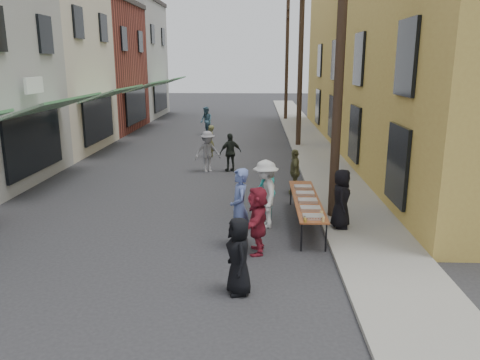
# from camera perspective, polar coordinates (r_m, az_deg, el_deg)

# --- Properties ---
(ground) EXTENTS (120.00, 120.00, 0.00)m
(ground) POSITION_cam_1_polar(r_m,az_deg,el_deg) (11.06, -9.24, -9.37)
(ground) COLOR #28282B
(ground) RESTS_ON ground
(sidewalk) EXTENTS (2.20, 60.00, 0.10)m
(sidewalk) POSITION_cam_1_polar(r_m,az_deg,el_deg) (25.46, 8.65, 4.19)
(sidewalk) COLOR gray
(sidewalk) RESTS_ON ground
(storefront_row) EXTENTS (8.00, 37.00, 9.00)m
(storefront_row) POSITION_cam_1_polar(r_m,az_deg,el_deg) (27.69, -24.40, 12.39)
(storefront_row) COLOR maroon
(storefront_row) RESTS_ON ground
(building_ochre) EXTENTS (10.00, 28.00, 10.00)m
(building_ochre) POSITION_cam_1_polar(r_m,az_deg,el_deg) (25.56, 23.51, 14.40)
(building_ochre) COLOR gold
(building_ochre) RESTS_ON ground
(utility_pole_near) EXTENTS (0.26, 0.26, 9.00)m
(utility_pole_near) POSITION_cam_1_polar(r_m,az_deg,el_deg) (13.11, 12.09, 14.38)
(utility_pole_near) COLOR #2D2116
(utility_pole_near) RESTS_ON ground
(utility_pole_mid) EXTENTS (0.26, 0.26, 9.00)m
(utility_pole_mid) POSITION_cam_1_polar(r_m,az_deg,el_deg) (25.02, 7.39, 14.30)
(utility_pole_mid) COLOR #2D2116
(utility_pole_mid) RESTS_ON ground
(utility_pole_far) EXTENTS (0.26, 0.26, 9.00)m
(utility_pole_far) POSITION_cam_1_polar(r_m,az_deg,el_deg) (36.99, 5.73, 14.25)
(utility_pole_far) COLOR #2D2116
(utility_pole_far) RESTS_ON ground
(serving_table) EXTENTS (0.70, 4.00, 0.75)m
(serving_table) POSITION_cam_1_polar(r_m,az_deg,el_deg) (12.95, 8.10, -2.45)
(serving_table) COLOR brown
(serving_table) RESTS_ON ground
(catering_tray_sausage) EXTENTS (0.50, 0.33, 0.08)m
(catering_tray_sausage) POSITION_cam_1_polar(r_m,az_deg,el_deg) (11.36, 8.93, -4.44)
(catering_tray_sausage) COLOR maroon
(catering_tray_sausage) RESTS_ON serving_table
(catering_tray_foil_b) EXTENTS (0.50, 0.33, 0.08)m
(catering_tray_foil_b) POSITION_cam_1_polar(r_m,az_deg,el_deg) (11.97, 8.58, -3.46)
(catering_tray_foil_b) COLOR #B2B2B7
(catering_tray_foil_b) RESTS_ON serving_table
(catering_tray_buns) EXTENTS (0.50, 0.33, 0.08)m
(catering_tray_buns) POSITION_cam_1_polar(r_m,az_deg,el_deg) (12.64, 8.24, -2.50)
(catering_tray_buns) COLOR tan
(catering_tray_buns) RESTS_ON serving_table
(catering_tray_foil_d) EXTENTS (0.50, 0.33, 0.08)m
(catering_tray_foil_d) POSITION_cam_1_polar(r_m,az_deg,el_deg) (13.31, 7.94, -1.64)
(catering_tray_foil_d) COLOR #B2B2B7
(catering_tray_foil_d) RESTS_ON serving_table
(catering_tray_buns_end) EXTENTS (0.50, 0.33, 0.08)m
(catering_tray_buns_end) POSITION_cam_1_polar(r_m,az_deg,el_deg) (13.98, 7.66, -0.86)
(catering_tray_buns_end) COLOR tan
(catering_tray_buns_end) RESTS_ON serving_table
(condiment_jar_a) EXTENTS (0.07, 0.07, 0.08)m
(condiment_jar_a) POSITION_cam_1_polar(r_m,az_deg,el_deg) (11.05, 7.97, -4.94)
(condiment_jar_a) COLOR #A57F26
(condiment_jar_a) RESTS_ON serving_table
(condiment_jar_b) EXTENTS (0.07, 0.07, 0.08)m
(condiment_jar_b) POSITION_cam_1_polar(r_m,az_deg,el_deg) (11.15, 7.92, -4.77)
(condiment_jar_b) COLOR #A57F26
(condiment_jar_b) RESTS_ON serving_table
(condiment_jar_c) EXTENTS (0.07, 0.07, 0.08)m
(condiment_jar_c) POSITION_cam_1_polar(r_m,az_deg,el_deg) (11.24, 7.87, -4.61)
(condiment_jar_c) COLOR #A57F26
(condiment_jar_c) RESTS_ON serving_table
(cup_stack) EXTENTS (0.08, 0.08, 0.12)m
(cup_stack) POSITION_cam_1_polar(r_m,az_deg,el_deg) (11.14, 10.11, -4.75)
(cup_stack) COLOR tan
(cup_stack) RESTS_ON serving_table
(guest_front_a) EXTENTS (0.69, 0.86, 1.54)m
(guest_front_a) POSITION_cam_1_polar(r_m,az_deg,el_deg) (9.08, -0.16, -9.25)
(guest_front_a) COLOR black
(guest_front_a) RESTS_ON ground
(guest_front_b) EXTENTS (0.59, 0.79, 1.95)m
(guest_front_b) POSITION_cam_1_polar(r_m,az_deg,el_deg) (11.24, -0.05, -3.46)
(guest_front_b) COLOR #5568A6
(guest_front_b) RESTS_ON ground
(guest_front_c) EXTENTS (0.63, 0.81, 1.66)m
(guest_front_c) POSITION_cam_1_polar(r_m,az_deg,el_deg) (13.35, 3.02, -1.30)
(guest_front_c) COLOR #2AAEAC
(guest_front_c) RESTS_ON ground
(guest_front_d) EXTENTS (0.85, 1.29, 1.86)m
(guest_front_d) POSITION_cam_1_polar(r_m,az_deg,el_deg) (12.62, 3.14, -1.73)
(guest_front_d) COLOR silver
(guest_front_d) RESTS_ON ground
(guest_front_e) EXTENTS (0.41, 0.92, 1.55)m
(guest_front_e) POSITION_cam_1_polar(r_m,az_deg,el_deg) (16.01, 6.68, 1.03)
(guest_front_e) COLOR brown
(guest_front_e) RESTS_ON ground
(guest_queue_back) EXTENTS (0.55, 1.52, 1.61)m
(guest_queue_back) POSITION_cam_1_polar(r_m,az_deg,el_deg) (10.95, 2.15, -4.90)
(guest_queue_back) COLOR maroon
(guest_queue_back) RESTS_ON ground
(server) EXTENTS (0.62, 0.85, 1.58)m
(server) POSITION_cam_1_polar(r_m,az_deg,el_deg) (12.61, 12.24, -2.24)
(server) COLOR black
(server) RESTS_ON sidewalk
(passerby_left) EXTENTS (1.25, 1.02, 1.69)m
(passerby_left) POSITION_cam_1_polar(r_m,az_deg,el_deg) (19.15, -3.97, 3.47)
(passerby_left) COLOR slate
(passerby_left) RESTS_ON ground
(passerby_mid) EXTENTS (1.01, 0.73, 1.58)m
(passerby_mid) POSITION_cam_1_polar(r_m,az_deg,el_deg) (19.19, -1.16, 3.37)
(passerby_mid) COLOR black
(passerby_mid) RESTS_ON ground
(passerby_right) EXTENTS (0.42, 0.59, 1.53)m
(passerby_right) POSITION_cam_1_polar(r_m,az_deg,el_deg) (22.16, -3.63, 4.72)
(passerby_right) COLOR brown
(passerby_right) RESTS_ON ground
(passerby_far) EXTENTS (1.01, 1.06, 1.73)m
(passerby_far) POSITION_cam_1_polar(r_m,az_deg,el_deg) (29.24, -4.14, 7.20)
(passerby_far) COLOR #42697F
(passerby_far) RESTS_ON ground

